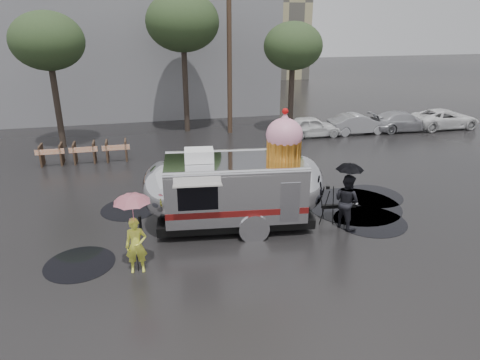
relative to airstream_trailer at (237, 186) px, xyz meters
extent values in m
plane|color=black|center=(-0.19, -1.78, -1.43)|extent=(120.00, 120.00, 0.00)
cylinder|color=black|center=(-4.98, -1.40, -1.42)|extent=(2.00, 2.00, 0.01)
cylinder|color=black|center=(5.78, 1.23, -1.42)|extent=(2.39, 2.39, 0.01)
cylinder|color=black|center=(4.63, 0.54, -1.42)|extent=(3.52, 3.52, 0.01)
cylinder|color=black|center=(-0.52, 0.86, -1.42)|extent=(2.66, 2.66, 0.01)
cylinder|color=black|center=(4.58, -0.78, -1.42)|extent=(2.51, 2.51, 0.01)
cylinder|color=black|center=(-3.60, 2.15, -1.42)|extent=(2.11, 2.11, 0.01)
cube|color=slate|center=(-4.19, 22.22, 5.07)|extent=(22.00, 12.00, 13.00)
cylinder|color=#473323|center=(2.31, 12.22, 3.07)|extent=(0.28, 0.28, 9.00)
cylinder|color=#382D26|center=(-7.19, 11.22, 1.50)|extent=(0.32, 0.32, 5.85)
ellipsoid|color=#24391B|center=(-7.19, 11.22, 4.10)|extent=(3.64, 3.64, 2.86)
cylinder|color=#382D26|center=(-0.19, 13.22, 1.95)|extent=(0.32, 0.32, 6.75)
ellipsoid|color=#24391B|center=(-0.19, 13.22, 4.95)|extent=(4.20, 4.20, 3.30)
cylinder|color=#382D26|center=(5.81, 11.22, 1.27)|extent=(0.32, 0.32, 5.40)
ellipsoid|color=#24391B|center=(5.81, 11.22, 3.67)|extent=(3.36, 3.36, 2.64)
cube|color=#473323|center=(-7.69, 8.22, -0.93)|extent=(0.08, 0.80, 1.00)
cube|color=#473323|center=(-6.79, 8.22, -0.93)|extent=(0.08, 0.80, 1.00)
cube|color=#E5590C|center=(-7.24, 7.84, -0.68)|extent=(1.30, 0.04, 0.25)
cube|color=#473323|center=(-6.19, 8.22, -0.93)|extent=(0.08, 0.80, 1.00)
cube|color=#473323|center=(-5.29, 8.22, -0.93)|extent=(0.08, 0.80, 1.00)
cube|color=#E5590C|center=(-5.74, 7.84, -0.68)|extent=(1.30, 0.04, 0.25)
cube|color=#473323|center=(-4.69, 8.22, -0.93)|extent=(0.08, 0.80, 1.00)
cube|color=#473323|center=(-3.79, 8.22, -0.93)|extent=(0.08, 0.80, 1.00)
cube|color=#E5590C|center=(-4.24, 7.84, -0.68)|extent=(1.30, 0.04, 0.25)
imported|color=silver|center=(6.81, 10.22, -0.73)|extent=(4.00, 1.80, 1.40)
imported|color=#B2B2B7|center=(9.81, 10.22, -0.73)|extent=(4.00, 1.80, 1.40)
imported|color=#B2B2B7|center=(12.81, 10.22, -0.71)|extent=(4.20, 1.80, 1.44)
imported|color=silver|center=(15.81, 10.22, -0.68)|extent=(4.40, 1.90, 1.50)
cube|color=silver|center=(-0.09, 0.02, 0.00)|extent=(4.71, 2.82, 1.83)
ellipsoid|color=silver|center=(2.13, -0.23, 0.00)|extent=(1.78, 2.50, 1.83)
ellipsoid|color=silver|center=(-2.32, 0.26, 0.00)|extent=(1.78, 2.50, 1.83)
cube|color=black|center=(-0.09, 0.02, -1.07)|extent=(5.29, 2.58, 0.31)
cylinder|color=black|center=(0.30, -1.08, -1.07)|extent=(0.73, 0.30, 0.71)
cylinder|color=black|center=(0.53, 1.00, -1.07)|extent=(0.73, 0.30, 0.71)
cylinder|color=silver|center=(0.28, -1.22, -1.02)|extent=(0.98, 0.21, 0.98)
cube|color=black|center=(3.55, -0.39, -0.92)|extent=(1.23, 0.26, 0.12)
sphere|color=silver|center=(4.16, -0.45, -0.87)|extent=(0.18, 0.18, 0.16)
cylinder|color=black|center=(-3.23, 0.36, -1.18)|extent=(0.11, 0.11, 0.51)
cube|color=#5D100F|center=(-0.22, -1.14, -0.46)|extent=(4.46, 0.52, 0.20)
cube|color=#5D100F|center=(0.03, 1.18, -0.46)|extent=(4.46, 0.52, 0.20)
cube|color=black|center=(-1.44, -1.02, 0.15)|extent=(1.22, 0.16, 0.82)
cube|color=#A29D97|center=(-1.47, -1.27, 0.66)|extent=(1.47, 0.66, 0.15)
cube|color=silver|center=(1.40, -1.34, -0.16)|extent=(0.61, 0.10, 1.32)
cube|color=white|center=(-1.21, 0.14, 1.12)|extent=(0.98, 0.76, 0.39)
cylinder|color=orange|center=(1.53, -0.16, 1.22)|extent=(1.17, 1.17, 0.61)
ellipsoid|color=pink|center=(1.53, -0.16, 1.71)|extent=(1.30, 1.30, 1.06)
cone|color=pink|center=(1.53, -0.16, 2.24)|extent=(0.56, 0.56, 0.41)
sphere|color=red|center=(1.53, -0.16, 2.46)|extent=(0.22, 0.22, 0.20)
imported|color=#E2E843|center=(-3.32, -2.14, -0.62)|extent=(0.59, 0.40, 1.61)
imported|color=pink|center=(-3.32, -2.14, 0.54)|extent=(1.22, 1.22, 0.83)
cylinder|color=black|center=(-3.32, -2.14, -0.60)|extent=(0.02, 0.02, 1.65)
imported|color=black|center=(3.52, -0.97, -0.49)|extent=(0.83, 1.03, 1.89)
imported|color=black|center=(3.52, -0.97, 0.50)|extent=(1.10, 1.10, 0.75)
cylinder|color=black|center=(3.52, -0.97, -0.60)|extent=(0.02, 0.02, 1.65)
cylinder|color=black|center=(3.24, -0.57, -0.78)|extent=(0.08, 0.30, 1.31)
cylinder|color=black|center=(2.94, -0.31, -0.78)|extent=(0.29, 0.12, 1.31)
cylinder|color=black|center=(2.86, -0.70, -0.78)|extent=(0.24, 0.21, 1.31)
cube|color=black|center=(3.01, -0.52, -0.12)|extent=(0.13, 0.11, 0.09)
camera|label=1|loc=(-2.88, -12.81, 5.27)|focal=32.00mm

